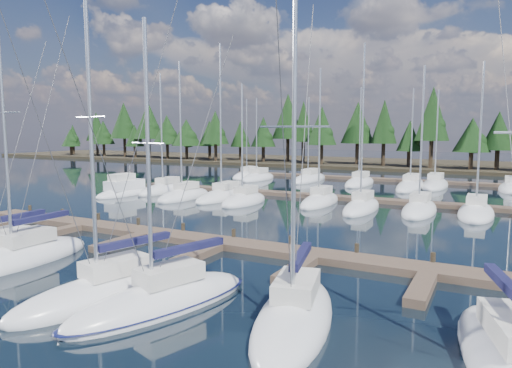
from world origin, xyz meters
The scene contains 11 objects.
ground centered at (0.00, 30.00, 0.00)m, with size 260.00×260.00×0.00m, color black.
far_shore centered at (0.00, 90.00, 0.30)m, with size 220.00×30.00×0.60m, color #2D2619.
main_dock centered at (0.00, 17.36, 0.20)m, with size 44.00×6.13×0.90m.
back_docks centered at (0.00, 49.58, 0.20)m, with size 50.00×21.80×0.40m.
front_sailboat_2 centered at (-8.02, 9.76, 0.29)m, with size 3.21×8.75×14.69m.
front_sailboat_3 centered at (0.22, 8.08, 0.30)m, with size 4.57×8.95×14.00m.
front_sailboat_4 centered at (2.92, 8.37, 0.28)m, with size 5.05×9.11×12.15m.
front_sailboat_5 centered at (8.33, 9.39, 0.29)m, with size 4.48×8.60×13.26m.
back_sailboat_rows centered at (1.09, 44.86, 0.26)m, with size 44.48×32.37×16.71m.
motor_yacht_left centered at (-21.94, 32.11, 0.44)m, with size 3.06×8.04×3.94m.
tree_line centered at (-2.49, 80.26, 7.54)m, with size 185.97×11.96×14.27m.
Camera 1 is at (14.66, -5.59, 7.17)m, focal length 32.00 mm.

